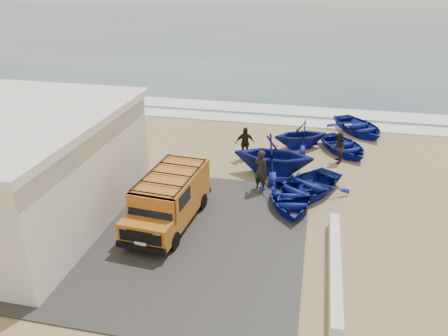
{
  "coord_description": "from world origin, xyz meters",
  "views": [
    {
      "loc": [
        3.91,
        -14.99,
        9.18
      ],
      "look_at": [
        0.28,
        1.75,
        1.2
      ],
      "focal_mm": 35.0,
      "sensor_mm": 36.0,
      "label": 1
    }
  ],
  "objects_px": {
    "fisherman_front": "(261,170)",
    "boat_near_left": "(290,198)",
    "building": "(5,167)",
    "van": "(169,198)",
    "boat_far_left": "(300,135)",
    "boat_near_right": "(306,186)",
    "fisherman_middle": "(338,148)",
    "fisherman_back": "(245,143)",
    "boat_mid_left": "(274,155)",
    "parapet": "(335,267)",
    "boat_mid_right": "(343,146)",
    "boat_far_right": "(359,127)"
  },
  "relations": [
    {
      "from": "building",
      "to": "boat_far_left",
      "type": "relative_size",
      "value": 3.19
    },
    {
      "from": "van",
      "to": "fisherman_middle",
      "type": "bearing_deg",
      "value": 52.91
    },
    {
      "from": "boat_far_left",
      "to": "boat_far_right",
      "type": "xyz_separation_m",
      "value": [
        3.31,
        3.13,
        -0.37
      ]
    },
    {
      "from": "fisherman_middle",
      "to": "fisherman_back",
      "type": "bearing_deg",
      "value": -85.99
    },
    {
      "from": "boat_far_right",
      "to": "van",
      "type": "bearing_deg",
      "value": -155.06
    },
    {
      "from": "boat_near_left",
      "to": "boat_near_right",
      "type": "relative_size",
      "value": 0.9
    },
    {
      "from": "parapet",
      "to": "boat_mid_left",
      "type": "distance_m",
      "value": 7.68
    },
    {
      "from": "van",
      "to": "fisherman_front",
      "type": "distance_m",
      "value": 4.61
    },
    {
      "from": "boat_near_right",
      "to": "fisherman_middle",
      "type": "relative_size",
      "value": 2.5
    },
    {
      "from": "boat_far_right",
      "to": "fisherman_front",
      "type": "height_order",
      "value": "fisherman_front"
    },
    {
      "from": "boat_far_left",
      "to": "van",
      "type": "bearing_deg",
      "value": -50.57
    },
    {
      "from": "building",
      "to": "boat_mid_left",
      "type": "height_order",
      "value": "building"
    },
    {
      "from": "parapet",
      "to": "fisherman_back",
      "type": "height_order",
      "value": "fisherman_back"
    },
    {
      "from": "parapet",
      "to": "fisherman_back",
      "type": "bearing_deg",
      "value": 117.37
    },
    {
      "from": "parapet",
      "to": "fisherman_middle",
      "type": "distance_m",
      "value": 9.17
    },
    {
      "from": "boat_mid_right",
      "to": "fisherman_middle",
      "type": "xyz_separation_m",
      "value": [
        -0.33,
        -1.4,
        0.43
      ]
    },
    {
      "from": "parapet",
      "to": "boat_mid_right",
      "type": "height_order",
      "value": "boat_mid_right"
    },
    {
      "from": "boat_mid_right",
      "to": "boat_far_right",
      "type": "height_order",
      "value": "boat_far_right"
    },
    {
      "from": "boat_near_left",
      "to": "boat_mid_left",
      "type": "height_order",
      "value": "boat_mid_left"
    },
    {
      "from": "boat_far_right",
      "to": "fisherman_front",
      "type": "relative_size",
      "value": 2.05
    },
    {
      "from": "building",
      "to": "boat_near_left",
      "type": "relative_size",
      "value": 2.63
    },
    {
      "from": "building",
      "to": "boat_far_left",
      "type": "xyz_separation_m",
      "value": [
        10.75,
        9.73,
        -1.39
      ]
    },
    {
      "from": "boat_far_right",
      "to": "building",
      "type": "bearing_deg",
      "value": -169.41
    },
    {
      "from": "van",
      "to": "boat_near_right",
      "type": "bearing_deg",
      "value": 38.5
    },
    {
      "from": "boat_near_right",
      "to": "boat_mid_left",
      "type": "height_order",
      "value": "boat_mid_left"
    },
    {
      "from": "boat_mid_right",
      "to": "fisherman_middle",
      "type": "bearing_deg",
      "value": -134.03
    },
    {
      "from": "boat_mid_left",
      "to": "fisherman_back",
      "type": "bearing_deg",
      "value": 48.54
    },
    {
      "from": "parapet",
      "to": "fisherman_front",
      "type": "height_order",
      "value": "fisherman_front"
    },
    {
      "from": "boat_mid_left",
      "to": "fisherman_front",
      "type": "xyz_separation_m",
      "value": [
        -0.36,
        -1.77,
        -0.03
      ]
    },
    {
      "from": "building",
      "to": "fisherman_back",
      "type": "distance_m",
      "value": 11.16
    },
    {
      "from": "boat_mid_left",
      "to": "fisherman_middle",
      "type": "distance_m",
      "value": 3.69
    },
    {
      "from": "van",
      "to": "boat_far_left",
      "type": "bearing_deg",
      "value": 67.71
    },
    {
      "from": "boat_mid_right",
      "to": "boat_far_right",
      "type": "distance_m",
      "value": 3.45
    },
    {
      "from": "fisherman_back",
      "to": "fisherman_middle",
      "type": "bearing_deg",
      "value": -14.23
    },
    {
      "from": "boat_near_left",
      "to": "boat_far_left",
      "type": "distance_m",
      "value": 6.53
    },
    {
      "from": "boat_mid_right",
      "to": "van",
      "type": "bearing_deg",
      "value": -159.07
    },
    {
      "from": "parapet",
      "to": "van",
      "type": "relative_size",
      "value": 1.24
    },
    {
      "from": "fisherman_middle",
      "to": "fisherman_back",
      "type": "xyz_separation_m",
      "value": [
        -4.71,
        -0.51,
        0.06
      ]
    },
    {
      "from": "building",
      "to": "parapet",
      "type": "distance_m",
      "value": 12.68
    },
    {
      "from": "boat_near_left",
      "to": "fisherman_middle",
      "type": "distance_m",
      "value": 5.36
    },
    {
      "from": "boat_near_left",
      "to": "fisherman_front",
      "type": "relative_size",
      "value": 1.85
    },
    {
      "from": "parapet",
      "to": "boat_near_left",
      "type": "distance_m",
      "value": 4.58
    },
    {
      "from": "parapet",
      "to": "boat_far_right",
      "type": "distance_m",
      "value": 13.95
    },
    {
      "from": "boat_near_right",
      "to": "boat_far_right",
      "type": "xyz_separation_m",
      "value": [
        2.75,
        8.57,
        -0.0
      ]
    },
    {
      "from": "fisherman_front",
      "to": "boat_near_left",
      "type": "bearing_deg",
      "value": 170.04
    },
    {
      "from": "boat_mid_right",
      "to": "fisherman_front",
      "type": "distance_m",
      "value": 6.45
    },
    {
      "from": "building",
      "to": "boat_near_right",
      "type": "distance_m",
      "value": 12.23
    },
    {
      "from": "building",
      "to": "boat_far_left",
      "type": "distance_m",
      "value": 14.57
    },
    {
      "from": "boat_far_left",
      "to": "fisherman_front",
      "type": "bearing_deg",
      "value": -38.35
    },
    {
      "from": "boat_near_right",
      "to": "fisherman_front",
      "type": "bearing_deg",
      "value": -147.78
    }
  ]
}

